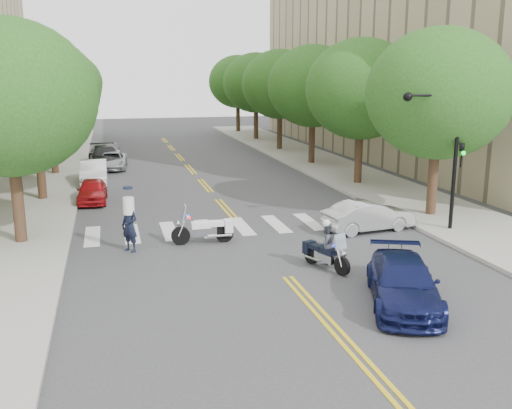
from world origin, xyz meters
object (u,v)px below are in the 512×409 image
object	(u,v)px
motorcycle_parked	(208,229)
officer_standing	(130,226)
sedan_blue	(403,283)
convertible	(368,216)
motorcycle_police	(325,247)

from	to	relation	value
motorcycle_parked	officer_standing	distance (m)	3.01
sedan_blue	convertible	bearing A→B (deg)	92.72
officer_standing	sedan_blue	xyz separation A→B (m)	(7.27, -7.03, -0.33)
motorcycle_parked	motorcycle_police	bearing A→B (deg)	-139.73
motorcycle_parked	convertible	size ratio (longest dim) A/B	0.63
motorcycle_police	officer_standing	distance (m)	7.21
convertible	sedan_blue	size ratio (longest dim) A/B	0.86
convertible	sedan_blue	bearing A→B (deg)	153.55
officer_standing	motorcycle_parked	bearing A→B (deg)	54.56
motorcycle_police	sedan_blue	bearing A→B (deg)	85.34
officer_standing	convertible	bearing A→B (deg)	50.46
motorcycle_police	motorcycle_parked	distance (m)	5.12
motorcycle_police	sedan_blue	xyz separation A→B (m)	(1.03, -3.44, -0.12)
officer_standing	convertible	size ratio (longest dim) A/B	0.51
officer_standing	motorcycle_police	bearing A→B (deg)	18.12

